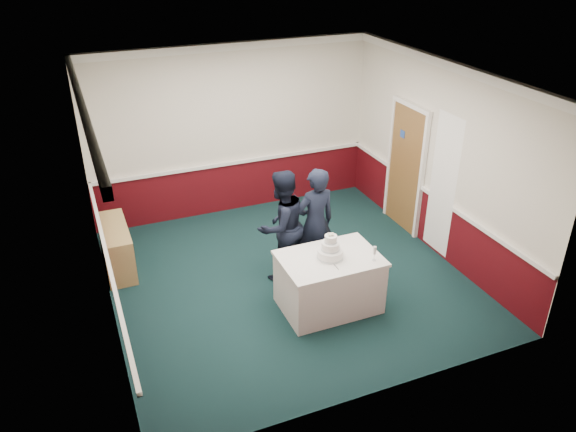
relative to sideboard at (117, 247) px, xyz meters
name	(u,v)px	position (x,y,z in m)	size (l,w,h in m)	color
ground	(288,278)	(2.28, -1.26, -0.35)	(5.00, 5.00, 0.00)	#12282C
room_shell	(276,139)	(2.36, -0.65, 1.62)	(5.00, 5.00, 3.00)	silver
sideboard	(117,247)	(0.00, 0.00, 0.00)	(0.41, 1.20, 0.70)	tan
cake_table	(329,282)	(2.53, -2.11, 0.05)	(1.32, 0.92, 0.79)	white
wedding_cake	(330,250)	(2.53, -2.11, 0.55)	(0.35, 0.35, 0.36)	white
cake_knife	(335,265)	(2.50, -2.31, 0.44)	(0.01, 0.22, 0.01)	silver
champagne_flute	(375,251)	(3.03, -2.39, 0.58)	(0.05, 0.05, 0.21)	silver
person_man	(281,226)	(2.23, -1.14, 0.49)	(0.82, 0.64, 1.68)	black
person_woman	(315,223)	(2.70, -1.27, 0.50)	(0.62, 0.41, 1.70)	black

